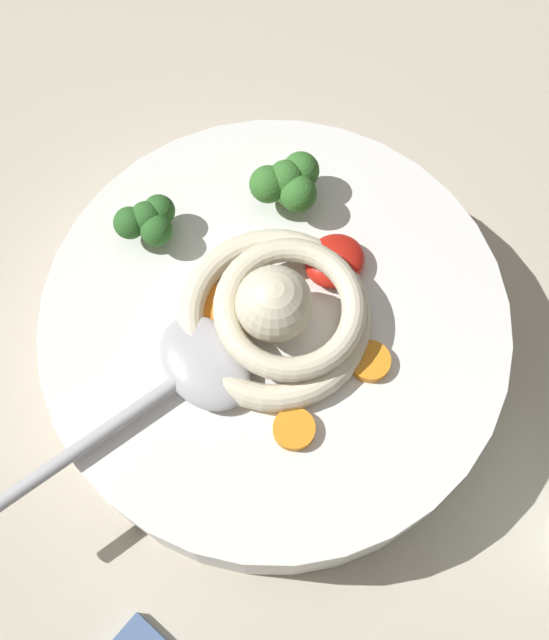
# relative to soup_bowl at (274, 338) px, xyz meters

# --- Properties ---
(table_slab) EXTENTS (1.20, 1.20, 0.04)m
(table_slab) POSITION_rel_soup_bowl_xyz_m (-0.02, 0.03, -0.05)
(table_slab) COLOR #BCB29E
(table_slab) RESTS_ON ground
(soup_bowl) EXTENTS (0.27, 0.27, 0.06)m
(soup_bowl) POSITION_rel_soup_bowl_xyz_m (0.00, 0.00, 0.00)
(soup_bowl) COLOR white
(soup_bowl) RESTS_ON table_slab
(noodle_pile) EXTENTS (0.12, 0.12, 0.05)m
(noodle_pile) POSITION_rel_soup_bowl_xyz_m (0.00, -0.00, 0.05)
(noodle_pile) COLOR beige
(noodle_pile) RESTS_ON soup_bowl
(soup_spoon) EXTENTS (0.17, 0.06, 0.02)m
(soup_spoon) POSITION_rel_soup_bowl_xyz_m (-0.06, 0.00, 0.04)
(soup_spoon) COLOR #B7B7BC
(soup_spoon) RESTS_ON soup_bowl
(chili_sauce_dollop) EXTENTS (0.04, 0.03, 0.02)m
(chili_sauce_dollop) POSITION_rel_soup_bowl_xyz_m (0.05, 0.00, 0.04)
(chili_sauce_dollop) COLOR red
(chili_sauce_dollop) RESTS_ON soup_bowl
(broccoli_floret_center) EXTENTS (0.04, 0.03, 0.03)m
(broccoli_floret_center) POSITION_rel_soup_bowl_xyz_m (-0.02, 0.09, 0.05)
(broccoli_floret_center) COLOR #7A9E60
(broccoli_floret_center) RESTS_ON soup_bowl
(broccoli_floret_rear) EXTENTS (0.04, 0.04, 0.03)m
(broccoli_floret_rear) POSITION_rel_soup_bowl_xyz_m (0.05, 0.06, 0.05)
(broccoli_floret_rear) COLOR #7A9E60
(broccoli_floret_rear) RESTS_ON soup_bowl
(carrot_slice_far) EXTENTS (0.02, 0.02, 0.01)m
(carrot_slice_far) POSITION_rel_soup_bowl_xyz_m (-0.03, -0.06, 0.03)
(carrot_slice_far) COLOR orange
(carrot_slice_far) RESTS_ON soup_bowl
(carrot_slice_beside_chili) EXTENTS (0.03, 0.03, 0.01)m
(carrot_slice_beside_chili) POSITION_rel_soup_bowl_xyz_m (-0.02, 0.02, 0.03)
(carrot_slice_beside_chili) COLOR orange
(carrot_slice_beside_chili) RESTS_ON soup_bowl
(carrot_slice_left) EXTENTS (0.02, 0.02, 0.01)m
(carrot_slice_left) POSITION_rel_soup_bowl_xyz_m (0.03, -0.05, 0.03)
(carrot_slice_left) COLOR orange
(carrot_slice_left) RESTS_ON soup_bowl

